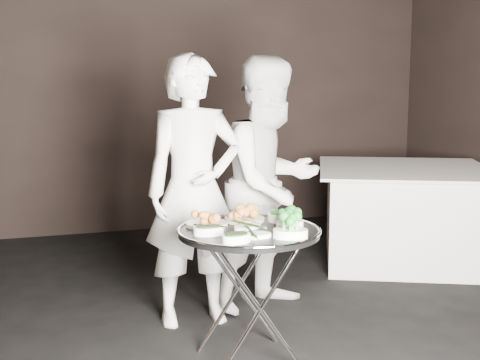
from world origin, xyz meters
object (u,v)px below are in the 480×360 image
object	(u,v)px
serving_tray	(249,231)
dining_table	(403,214)
tray_stand	(249,290)
waiter_left	(194,191)
waiter_right	(271,184)

from	to	relation	value
serving_tray	dining_table	size ratio (longest dim) A/B	0.56
tray_stand	serving_tray	world-z (taller)	serving_tray
dining_table	serving_tray	bearing A→B (deg)	-141.28
waiter_left	dining_table	bearing A→B (deg)	21.30
serving_tray	dining_table	xyz separation A→B (m)	(1.81, 1.45, -0.32)
waiter_left	serving_tray	bearing A→B (deg)	-79.84
serving_tray	waiter_left	world-z (taller)	waiter_left
waiter_left	waiter_right	size ratio (longest dim) A/B	1.00
waiter_right	waiter_left	bearing A→B (deg)	169.86
serving_tray	waiter_right	distance (m)	0.87
tray_stand	waiter_right	distance (m)	0.96
dining_table	waiter_right	bearing A→B (deg)	-153.85
tray_stand	dining_table	xyz separation A→B (m)	(1.81, 1.45, -0.00)
tray_stand	dining_table	bearing A→B (deg)	38.72
waiter_right	dining_table	xyz separation A→B (m)	(1.40, 0.69, -0.43)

